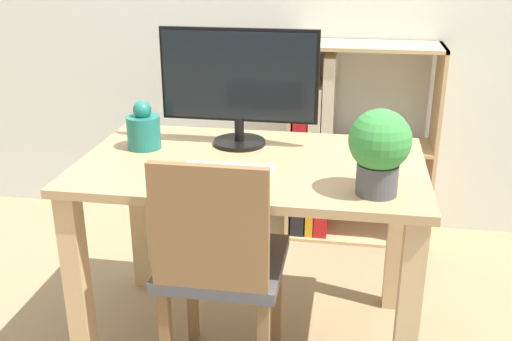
# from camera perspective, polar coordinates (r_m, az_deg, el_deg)

# --- Properties ---
(ground_plane) EXTENTS (10.00, 10.00, 0.00)m
(ground_plane) POSITION_cam_1_polar(r_m,az_deg,el_deg) (2.45, -0.40, -15.45)
(ground_plane) COLOR #997F5B
(desk) EXTENTS (1.20, 0.73, 0.73)m
(desk) POSITION_cam_1_polar(r_m,az_deg,el_deg) (2.15, -0.44, -2.64)
(desk) COLOR tan
(desk) RESTS_ON ground_plane
(monitor) EXTENTS (0.58, 0.20, 0.43)m
(monitor) POSITION_cam_1_polar(r_m,az_deg,el_deg) (2.21, -1.64, 8.55)
(monitor) COLOR black
(monitor) RESTS_ON desk
(keyboard) EXTENTS (0.30, 0.12, 0.02)m
(keyboard) POSITION_cam_1_polar(r_m,az_deg,el_deg) (1.99, -2.78, -0.03)
(keyboard) COLOR silver
(keyboard) RESTS_ON desk
(vase) EXTENTS (0.12, 0.12, 0.18)m
(vase) POSITION_cam_1_polar(r_m,az_deg,el_deg) (2.25, -10.66, 3.91)
(vase) COLOR #1E7266
(vase) RESTS_ON desk
(potted_plant) EXTENTS (0.19, 0.19, 0.27)m
(potted_plant) POSITION_cam_1_polar(r_m,az_deg,el_deg) (1.81, 11.67, 2.14)
(potted_plant) COLOR #4C4C51
(potted_plant) RESTS_ON desk
(chair) EXTENTS (0.40, 0.40, 0.86)m
(chair) POSITION_cam_1_polar(r_m,az_deg,el_deg) (1.97, -3.50, -8.78)
(chair) COLOR #4C4C51
(chair) RESTS_ON ground_plane
(bookshelf) EXTENTS (0.72, 0.28, 1.00)m
(bookshelf) POSITION_cam_1_polar(r_m,az_deg,el_deg) (3.05, 7.23, 2.19)
(bookshelf) COLOR tan
(bookshelf) RESTS_ON ground_plane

